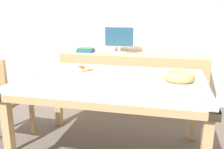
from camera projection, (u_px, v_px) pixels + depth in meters
wall_back at (137, 16)px, 3.65m from camera, size 8.00×0.10×2.60m
dining_table at (112, 87)px, 2.30m from camera, size 1.70×1.10×0.77m
sideboard at (132, 81)px, 3.60m from camera, size 2.03×0.44×0.78m
computer_monitor at (119, 40)px, 3.50m from camera, size 0.42×0.20×0.38m
book_stack at (86, 50)px, 3.65m from camera, size 0.25×0.19×0.06m
cake_chocolate_round at (179, 77)px, 2.15m from camera, size 0.29×0.29×0.09m
pastry_platter at (83, 70)px, 2.55m from camera, size 0.34×0.34×0.04m
plate_stack at (141, 71)px, 2.47m from camera, size 0.21×0.21×0.04m
tealight_near_front at (131, 69)px, 2.61m from camera, size 0.04×0.04×0.04m
tealight_centre at (170, 73)px, 2.45m from camera, size 0.04×0.04×0.04m
tealight_left_edge at (176, 98)px, 1.75m from camera, size 0.04×0.04×0.04m
tealight_right_edge at (204, 99)px, 1.72m from camera, size 0.04×0.04×0.04m
tealight_near_cakes at (38, 79)px, 2.21m from camera, size 0.04×0.04×0.04m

